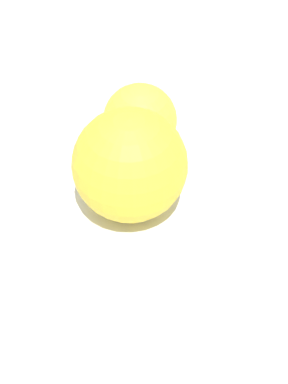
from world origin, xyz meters
TOP-DOWN VIEW (x-y plane):
  - ground_plane at (0.00, 0.00)cm, footprint 110.00×110.00cm
  - fruit_bowl at (0.00, 0.00)cm, footprint 13.80×13.80cm
  - orange_in_bowl_0 at (-1.93, 2.52)cm, footprint 8.45×8.45cm
  - orange_in_bowl_1 at (3.21, -1.76)cm, footprint 6.08×6.08cm

SIDE VIEW (x-z plane):
  - ground_plane at x=0.00cm, z-range -2.00..0.00cm
  - fruit_bowl at x=0.00cm, z-range -0.11..3.99cm
  - orange_in_bowl_1 at x=3.21cm, z-range 4.10..10.18cm
  - orange_in_bowl_0 at x=-1.93cm, z-range 4.10..12.56cm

